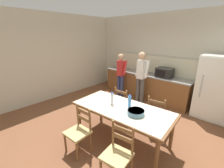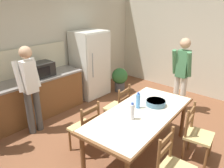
{
  "view_description": "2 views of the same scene",
  "coord_description": "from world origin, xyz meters",
  "px_view_note": "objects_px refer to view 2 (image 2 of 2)",
  "views": [
    {
      "loc": [
        1.77,
        -2.39,
        2.21
      ],
      "look_at": [
        -0.49,
        0.05,
        1.1
      ],
      "focal_mm": 24.0,
      "sensor_mm": 36.0,
      "label": 1
    },
    {
      "loc": [
        -2.5,
        -1.91,
        2.42
      ],
      "look_at": [
        -0.07,
        0.26,
        1.17
      ],
      "focal_mm": 35.0,
      "sensor_mm": 36.0,
      "label": 2
    }
  ],
  "objects_px": {
    "dining_table": "(141,117)",
    "chair_side_far_right": "(118,108)",
    "refrigerator": "(90,64)",
    "potted_plant": "(120,78)",
    "chair_side_near_left": "(173,168)",
    "bottle_near_centre": "(132,112)",
    "microwave": "(41,69)",
    "person_at_counter": "(30,86)",
    "person_by_table": "(182,72)",
    "serving_bowl": "(156,103)",
    "bottle_off_centre": "(138,101)",
    "chair_side_far_left": "(85,128)",
    "chair_side_near_right": "(197,135)"
  },
  "relations": [
    {
      "from": "microwave",
      "to": "chair_side_near_left",
      "type": "relative_size",
      "value": 0.55
    },
    {
      "from": "bottle_off_centre",
      "to": "microwave",
      "type": "bearing_deg",
      "value": 97.92
    },
    {
      "from": "dining_table",
      "to": "chair_side_far_left",
      "type": "distance_m",
      "value": 0.93
    },
    {
      "from": "microwave",
      "to": "chair_side_far_right",
      "type": "height_order",
      "value": "microwave"
    },
    {
      "from": "chair_side_near_left",
      "to": "person_by_table",
      "type": "distance_m",
      "value": 2.55
    },
    {
      "from": "dining_table",
      "to": "chair_side_far_right",
      "type": "height_order",
      "value": "chair_side_far_right"
    },
    {
      "from": "chair_side_near_left",
      "to": "person_by_table",
      "type": "relative_size",
      "value": 0.54
    },
    {
      "from": "microwave",
      "to": "chair_side_near_right",
      "type": "relative_size",
      "value": 0.55
    },
    {
      "from": "bottle_near_centre",
      "to": "chair_side_far_left",
      "type": "distance_m",
      "value": 0.92
    },
    {
      "from": "bottle_off_centre",
      "to": "serving_bowl",
      "type": "relative_size",
      "value": 0.84
    },
    {
      "from": "dining_table",
      "to": "person_by_table",
      "type": "relative_size",
      "value": 1.26
    },
    {
      "from": "bottle_off_centre",
      "to": "serving_bowl",
      "type": "height_order",
      "value": "bottle_off_centre"
    },
    {
      "from": "refrigerator",
      "to": "chair_side_near_right",
      "type": "xyz_separation_m",
      "value": [
        -0.67,
        -3.15,
        -0.42
      ]
    },
    {
      "from": "refrigerator",
      "to": "dining_table",
      "type": "distance_m",
      "value": 2.7
    },
    {
      "from": "chair_side_near_right",
      "to": "potted_plant",
      "type": "distance_m",
      "value": 3.05
    },
    {
      "from": "chair_side_near_right",
      "to": "chair_side_far_right",
      "type": "bearing_deg",
      "value": 85.88
    },
    {
      "from": "chair_side_near_left",
      "to": "chair_side_far_right",
      "type": "distance_m",
      "value": 1.79
    },
    {
      "from": "serving_bowl",
      "to": "person_at_counter",
      "type": "height_order",
      "value": "person_at_counter"
    },
    {
      "from": "person_at_counter",
      "to": "potted_plant",
      "type": "height_order",
      "value": "person_at_counter"
    },
    {
      "from": "microwave",
      "to": "chair_side_far_left",
      "type": "distance_m",
      "value": 1.84
    },
    {
      "from": "microwave",
      "to": "person_at_counter",
      "type": "xyz_separation_m",
      "value": [
        -0.55,
        -0.52,
        -0.08
      ]
    },
    {
      "from": "chair_side_far_left",
      "to": "person_at_counter",
      "type": "relative_size",
      "value": 0.54
    },
    {
      "from": "refrigerator",
      "to": "dining_table",
      "type": "bearing_deg",
      "value": -116.1
    },
    {
      "from": "person_at_counter",
      "to": "bottle_near_centre",
      "type": "bearing_deg",
      "value": -165.01
    },
    {
      "from": "chair_side_near_left",
      "to": "person_by_table",
      "type": "bearing_deg",
      "value": 20.9
    },
    {
      "from": "chair_side_far_left",
      "to": "person_by_table",
      "type": "xyz_separation_m",
      "value": [
        2.4,
        -0.5,
        0.51
      ]
    },
    {
      "from": "serving_bowl",
      "to": "chair_side_near_right",
      "type": "xyz_separation_m",
      "value": [
        0.15,
        -0.68,
        -0.4
      ]
    },
    {
      "from": "refrigerator",
      "to": "serving_bowl",
      "type": "distance_m",
      "value": 2.6
    },
    {
      "from": "microwave",
      "to": "chair_side_far_left",
      "type": "xyz_separation_m",
      "value": [
        -0.3,
        -1.72,
        -0.59
      ]
    },
    {
      "from": "bottle_off_centre",
      "to": "chair_side_far_right",
      "type": "distance_m",
      "value": 0.88
    },
    {
      "from": "serving_bowl",
      "to": "person_by_table",
      "type": "xyz_separation_m",
      "value": [
        1.51,
        0.26,
        0.11
      ]
    },
    {
      "from": "bottle_off_centre",
      "to": "chair_side_far_right",
      "type": "xyz_separation_m",
      "value": [
        0.31,
        0.67,
        -0.47
      ]
    },
    {
      "from": "person_at_counter",
      "to": "dining_table",
      "type": "bearing_deg",
      "value": -157.98
    },
    {
      "from": "refrigerator",
      "to": "potted_plant",
      "type": "height_order",
      "value": "refrigerator"
    },
    {
      "from": "serving_bowl",
      "to": "refrigerator",
      "type": "bearing_deg",
      "value": 71.58
    },
    {
      "from": "chair_side_near_left",
      "to": "bottle_near_centre",
      "type": "bearing_deg",
      "value": 76.16
    },
    {
      "from": "bottle_off_centre",
      "to": "chair_side_far_right",
      "type": "bearing_deg",
      "value": 65.01
    },
    {
      "from": "bottle_off_centre",
      "to": "serving_bowl",
      "type": "bearing_deg",
      "value": -31.66
    },
    {
      "from": "microwave",
      "to": "serving_bowl",
      "type": "bearing_deg",
      "value": -76.55
    },
    {
      "from": "dining_table",
      "to": "chair_side_near_right",
      "type": "xyz_separation_m",
      "value": [
        0.52,
        -0.73,
        -0.27
      ]
    },
    {
      "from": "chair_side_far_right",
      "to": "person_at_counter",
      "type": "distance_m",
      "value": 1.71
    },
    {
      "from": "chair_side_near_right",
      "to": "chair_side_near_left",
      "type": "xyz_separation_m",
      "value": [
        -0.93,
        -0.07,
        0.0
      ]
    },
    {
      "from": "refrigerator",
      "to": "bottle_near_centre",
      "type": "distance_m",
      "value": 2.84
    },
    {
      "from": "bottle_near_centre",
      "to": "chair_side_far_left",
      "type": "xyz_separation_m",
      "value": [
        -0.27,
        0.74,
        -0.47
      ]
    },
    {
      "from": "chair_side_far_right",
      "to": "person_at_counter",
      "type": "height_order",
      "value": "person_at_counter"
    },
    {
      "from": "microwave",
      "to": "chair_side_near_left",
      "type": "height_order",
      "value": "microwave"
    },
    {
      "from": "person_at_counter",
      "to": "person_by_table",
      "type": "height_order",
      "value": "person_at_counter"
    },
    {
      "from": "chair_side_near_left",
      "to": "person_at_counter",
      "type": "bearing_deg",
      "value": 94.7
    },
    {
      "from": "chair_side_far_left",
      "to": "potted_plant",
      "type": "bearing_deg",
      "value": -153.28
    },
    {
      "from": "refrigerator",
      "to": "serving_bowl",
      "type": "height_order",
      "value": "refrigerator"
    }
  ]
}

